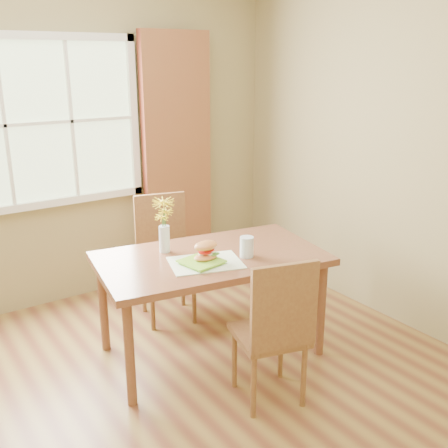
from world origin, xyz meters
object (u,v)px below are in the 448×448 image
chair_near (275,327)px  water_glass (247,247)px  dining_table (211,266)px  croissant_sandwich (206,251)px  flower_vase (164,220)px  chair_far (164,251)px

chair_near → water_glass: (0.20, 0.55, 0.27)m
dining_table → water_glass: (0.18, -0.15, 0.14)m
croissant_sandwich → flower_vase: size_ratio=0.48×
dining_table → croissant_sandwich: (-0.10, -0.09, 0.15)m
chair_near → flower_vase: flower_vase is taller
dining_table → chair_near: (-0.02, -0.70, -0.13)m
chair_near → chair_far: (0.04, 1.40, 0.02)m
chair_far → croissant_sandwich: 0.84m
water_glass → chair_near: bearing=-110.4°
chair_near → flower_vase: (-0.20, 0.93, 0.43)m
dining_table → chair_near: bearing=-82.1°
water_glass → croissant_sandwich: bearing=166.9°
water_glass → flower_vase: bearing=135.8°
chair_near → dining_table: bearing=103.7°
dining_table → croissant_sandwich: 0.20m
dining_table → flower_vase: flower_vase is taller
water_glass → flower_vase: 0.58m
water_glass → flower_vase: flower_vase is taller
chair_near → flower_vase: size_ratio=2.52×
chair_far → water_glass: (0.16, -0.85, 0.26)m
dining_table → flower_vase: bearing=142.5°
chair_near → water_glass: size_ratio=6.88×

